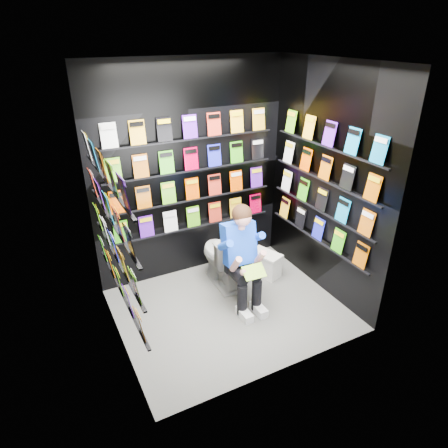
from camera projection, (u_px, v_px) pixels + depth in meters
name	position (u px, v px, depth m)	size (l,w,h in m)	color
floor	(229.00, 309.00, 4.50)	(2.40, 2.40, 0.00)	#5C5C5A
ceiling	(231.00, 61.00, 3.35)	(2.40, 2.40, 0.00)	white
wall_back	(191.00, 174.00, 4.72)	(2.40, 0.04, 2.60)	black
wall_front	(290.00, 248.00, 3.13)	(2.40, 0.04, 2.60)	black
wall_left	(107.00, 228.00, 3.44)	(0.04, 2.00, 2.60)	black
wall_right	(326.00, 184.00, 4.42)	(0.04, 2.00, 2.60)	black
comics_back	(192.00, 174.00, 4.70)	(2.10, 0.06, 1.37)	#BD5906
comics_left	(111.00, 227.00, 3.45)	(0.06, 1.70, 1.37)	#BD5906
comics_right	(324.00, 184.00, 4.40)	(0.06, 1.70, 1.37)	#BD5906
toilet	(222.00, 257.00, 4.81)	(0.42, 0.75, 0.73)	white
longbox	(265.00, 265.00, 5.08)	(0.21, 0.38, 0.28)	silver
longbox_lid	(266.00, 254.00, 5.01)	(0.23, 0.40, 0.03)	silver
reader	(238.00, 243.00, 4.34)	(0.48, 0.70, 1.29)	blue
held_comic	(254.00, 272.00, 4.14)	(0.24, 0.01, 0.17)	green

